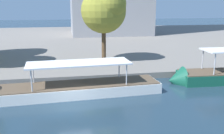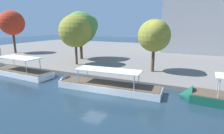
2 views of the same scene
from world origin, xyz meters
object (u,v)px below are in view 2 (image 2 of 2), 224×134
at_px(tour_boat_1, 16,73).
at_px(tour_boat_2, 101,87).
at_px(lamp_post, 0,46).
at_px(tree_5, 82,28).
at_px(tree_1, 154,35).
at_px(tree_0, 76,32).
at_px(tree_4, 12,23).

distance_m(tour_boat_1, tour_boat_2, 16.45).
distance_m(lamp_post, tree_5, 19.51).
bearing_deg(tree_1, tour_boat_2, -115.55).
distance_m(tree_0, tree_1, 14.86).
relative_size(lamp_post, tree_4, 0.40).
xyz_separation_m(tree_1, tree_5, (-17.08, 4.88, 1.02)).
bearing_deg(tree_5, lamp_post, -156.72).
xyz_separation_m(tree_1, tree_4, (-39.99, 5.08, 2.32)).
height_order(tour_boat_2, tree_5, tree_5).
relative_size(tour_boat_2, tree_5, 1.38).
relative_size(tour_boat_2, tree_1, 1.72).
bearing_deg(lamp_post, tree_5, 23.28).
height_order(lamp_post, tree_5, tree_5).
bearing_deg(tree_1, lamp_post, -175.60).
bearing_deg(tree_4, tree_1, -7.24).
bearing_deg(tree_0, lamp_post, -173.38).
bearing_deg(tree_4, lamp_post, -55.21).
bearing_deg(tree_1, tour_boat_1, -156.32).
relative_size(tour_boat_1, tree_5, 1.28).
bearing_deg(tree_4, tree_0, -12.23).
bearing_deg(tour_boat_2, tree_5, -52.36).
xyz_separation_m(lamp_post, tree_5, (17.53, 7.54, 4.04)).
bearing_deg(tree_4, tour_boat_2, -22.46).
bearing_deg(tree_5, tree_1, -15.95).
height_order(lamp_post, tree_1, tree_1).
relative_size(tour_boat_2, tree_0, 1.53).
distance_m(lamp_post, tree_1, 34.84).
relative_size(tour_boat_1, tree_4, 1.18).
relative_size(tour_boat_2, tree_4, 1.27).
height_order(tour_boat_2, tree_1, tree_1).
distance_m(tour_boat_2, tree_0, 15.31).
relative_size(tour_boat_1, tour_boat_2, 0.93).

